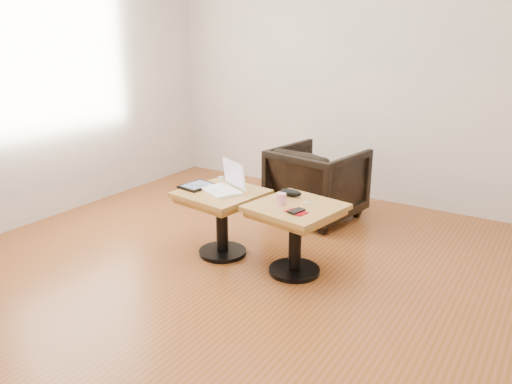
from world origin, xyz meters
The scene contains 11 objects.
room_shell centered at (0.00, 0.00, 1.35)m, with size 4.52×4.52×2.71m.
side_table_left centered at (-0.36, 0.28, 0.39)m, with size 0.65×0.65×0.53m.
side_table_right centered at (0.28, 0.31, 0.39)m, with size 0.66×0.66×0.53m.
laptop centered at (-0.34, 0.30, 0.57)m, with size 0.39×0.36×0.23m.
tablet centered at (-0.59, 0.27, 0.53)m, with size 0.23×0.28×0.02m.
charging_adapter centered at (-0.55, 0.54, 0.54)m, with size 0.04×0.04×0.02m, color white.
glasses_case centered at (0.15, 0.47, 0.55)m, with size 0.17×0.08×0.05m, color black.
striped_cup centered at (0.19, 0.26, 0.57)m, with size 0.07×0.07×0.09m, color #E1406F.
earbuds_tangle centered at (0.33, 0.38, 0.53)m, with size 0.07×0.05×0.01m.
phone_on_sleeve centered at (0.35, 0.18, 0.53)m, with size 0.15×0.13×0.02m.
armchair centered at (-0.09, 1.42, 0.34)m, with size 0.73×0.75×0.69m, color black.
Camera 1 is at (1.83, -2.65, 1.70)m, focal length 35.00 mm.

